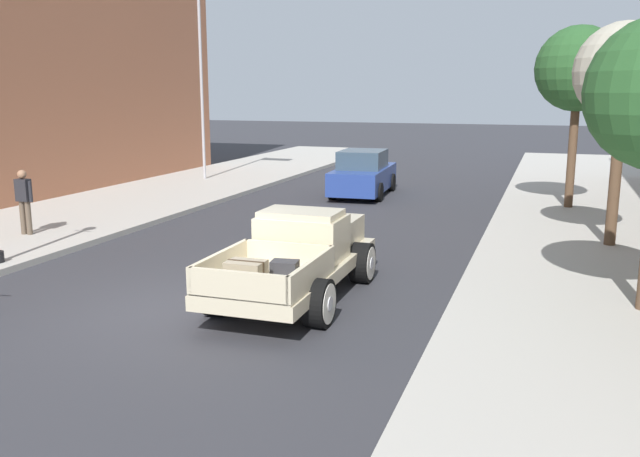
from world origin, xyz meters
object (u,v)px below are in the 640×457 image
at_px(hotrod_truck_cream, 300,255).
at_px(street_tree_second, 625,74).
at_px(car_background_blue, 363,174).
at_px(pedestrian_sidewalk_left, 24,198).
at_px(street_tree_third, 578,70).
at_px(flagpole, 205,39).

relative_size(hotrod_truck_cream, street_tree_second, 0.97).
distance_m(car_background_blue, street_tree_second, 10.69).
height_order(pedestrian_sidewalk_left, street_tree_second, street_tree_second).
height_order(car_background_blue, street_tree_third, street_tree_third).
xyz_separation_m(car_background_blue, pedestrian_sidewalk_left, (-6.09, -10.04, 0.32)).
xyz_separation_m(hotrod_truck_cream, flagpole, (-9.15, 13.35, 5.02)).
height_order(car_background_blue, flagpole, flagpole).
xyz_separation_m(hotrod_truck_cream, street_tree_third, (4.89, 10.93, 3.62)).
height_order(car_background_blue, pedestrian_sidewalk_left, pedestrian_sidewalk_left).
xyz_separation_m(street_tree_second, street_tree_third, (-0.84, 5.30, 0.25)).
relative_size(hotrod_truck_cream, pedestrian_sidewalk_left, 3.01).
bearing_deg(hotrod_truck_cream, flagpole, 124.43).
distance_m(pedestrian_sidewalk_left, flagpole, 12.31).
bearing_deg(pedestrian_sidewalk_left, flagpole, 94.64).
bearing_deg(car_background_blue, street_tree_second, -39.14).
xyz_separation_m(hotrod_truck_cream, car_background_blue, (-2.14, 12.04, 0.01)).
relative_size(car_background_blue, street_tree_second, 0.86).
height_order(flagpole, street_tree_third, flagpole).
bearing_deg(street_tree_third, car_background_blue, 171.00).
relative_size(car_background_blue, flagpole, 0.48).
xyz_separation_m(hotrod_truck_cream, street_tree_second, (5.73, 5.63, 3.36)).
distance_m(hotrod_truck_cream, pedestrian_sidewalk_left, 8.47).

